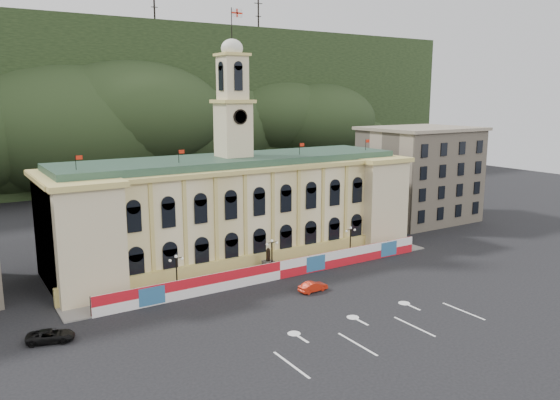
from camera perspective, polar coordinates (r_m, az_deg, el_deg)
ground at (r=63.88m, az=7.33°, el=-11.91°), size 260.00×260.00×0.00m
lane_markings at (r=60.46m, az=10.43°, el=-13.37°), size 26.00×10.00×0.02m
hill_ridge at (r=171.44m, az=-19.72°, el=8.49°), size 230.00×80.00×64.00m
city_hall at (r=83.74m, az=-4.66°, el=-0.75°), size 56.20×17.60×37.10m
side_building_right at (r=112.12m, az=14.36°, el=2.66°), size 21.00×17.00×18.60m
hoarding_fence at (r=74.91m, az=-0.03°, el=-7.33°), size 50.00×0.44×2.50m
pavement at (r=77.42m, az=-1.13°, el=-7.64°), size 56.00×5.50×0.16m
statue at (r=77.28m, az=-1.23°, el=-6.81°), size 1.40×1.40×3.72m
lamp_left at (r=69.97m, az=-10.75°, el=-7.29°), size 1.96×0.44×5.15m
lamp_center at (r=75.91m, az=-0.85°, el=-5.65°), size 1.96×0.44×5.15m
lamp_right at (r=83.79m, az=7.36°, el=-4.15°), size 1.96×0.44×5.15m
red_sedan at (r=70.60m, az=3.47°, el=-9.02°), size 1.87×4.12×1.30m
black_suv at (r=61.60m, az=-22.85°, el=-12.95°), size 4.88×5.93×1.30m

